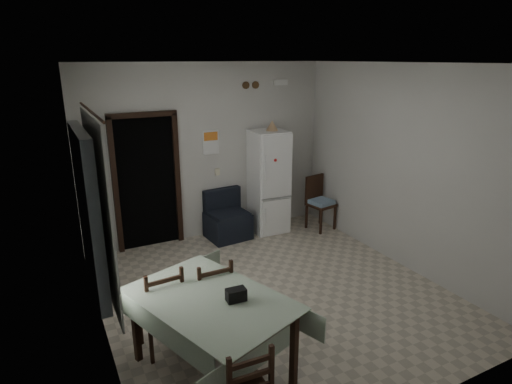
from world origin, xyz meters
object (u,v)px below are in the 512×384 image
at_px(navy_seat, 228,215).
at_px(dining_chair_far_left, 161,307).
at_px(fridge, 268,182).
at_px(dining_table, 212,336).
at_px(dining_chair_far_right, 210,297).
at_px(corner_chair, 321,203).

bearing_deg(navy_seat, dining_chair_far_left, -131.48).
relative_size(fridge, dining_table, 1.14).
height_order(dining_chair_far_left, dining_chair_far_right, dining_chair_far_left).
xyz_separation_m(corner_chair, dining_chair_far_right, (-2.89, -2.01, -0.00)).
height_order(dining_table, dining_chair_far_left, dining_chair_far_left).
distance_m(dining_table, dining_chair_far_left, 0.68).
distance_m(corner_chair, dining_chair_far_left, 3.96).
bearing_deg(dining_table, navy_seat, 44.52).
bearing_deg(dining_chair_far_left, dining_chair_far_right, 171.91).
relative_size(fridge, dining_chair_far_right, 1.87).
bearing_deg(fridge, dining_chair_far_left, -134.46).
distance_m(fridge, dining_chair_far_right, 3.17).
height_order(fridge, navy_seat, fridge).
bearing_deg(corner_chair, navy_seat, 156.06).
xyz_separation_m(fridge, corner_chair, (0.86, -0.39, -0.41)).
relative_size(fridge, corner_chair, 1.86).
bearing_deg(dining_chair_far_right, dining_chair_far_left, -3.94).
relative_size(dining_chair_far_left, dining_chair_far_right, 1.03).
bearing_deg(corner_chair, fridge, 145.09).
height_order(navy_seat, corner_chair, corner_chair).
bearing_deg(navy_seat, dining_chair_far_right, -121.95).
bearing_deg(corner_chair, dining_chair_far_left, -160.62).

